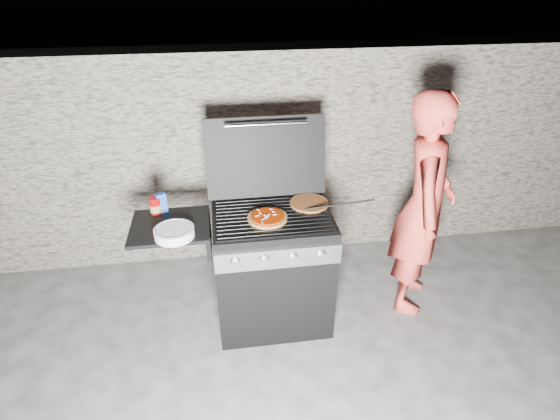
{
  "coord_description": "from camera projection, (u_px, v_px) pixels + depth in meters",
  "views": [
    {
      "loc": [
        -0.31,
        -2.46,
        2.4
      ],
      "look_at": [
        0.05,
        0.0,
        0.95
      ],
      "focal_mm": 28.0,
      "sensor_mm": 36.0,
      "label": 1
    }
  ],
  "objects": [
    {
      "name": "ground",
      "position": [
        274.0,
        317.0,
        3.35
      ],
      "size": [
        50.0,
        50.0,
        0.0
      ],
      "primitive_type": "plane",
      "color": "#3C3935"
    },
    {
      "name": "stone_wall",
      "position": [
        257.0,
        155.0,
        3.8
      ],
      "size": [
        8.0,
        0.35,
        1.8
      ],
      "primitive_type": "cube",
      "color": "gray",
      "rests_on": "ground"
    },
    {
      "name": "gas_grill",
      "position": [
        238.0,
        273.0,
        3.09
      ],
      "size": [
        1.34,
        0.79,
        0.91
      ],
      "primitive_type": null,
      "color": "black",
      "rests_on": "ground"
    },
    {
      "name": "pizza_topped",
      "position": [
        267.0,
        217.0,
        2.85
      ],
      "size": [
        0.27,
        0.27,
        0.03
      ],
      "primitive_type": null,
      "rotation": [
        0.0,
        0.0,
        0.02
      ],
      "color": "#B58138",
      "rests_on": "gas_grill"
    },
    {
      "name": "pizza_plain",
      "position": [
        309.0,
        203.0,
        3.03
      ],
      "size": [
        0.33,
        0.33,
        0.01
      ],
      "primitive_type": "cylinder",
      "rotation": [
        0.0,
        0.0,
        0.28
      ],
      "color": "#C3763A",
      "rests_on": "gas_grill"
    },
    {
      "name": "sauce_jar",
      "position": [
        155.0,
        205.0,
        2.91
      ],
      "size": [
        0.08,
        0.08,
        0.12
      ],
      "primitive_type": "cylinder",
      "rotation": [
        0.0,
        0.0,
        0.06
      ],
      "color": "#860606",
      "rests_on": "gas_grill"
    },
    {
      "name": "blue_carton",
      "position": [
        162.0,
        203.0,
        2.92
      ],
      "size": [
        0.07,
        0.06,
        0.14
      ],
      "primitive_type": "cube",
      "rotation": [
        0.0,
        0.0,
        0.38
      ],
      "color": "#1A3FA0",
      "rests_on": "gas_grill"
    },
    {
      "name": "plate_stack",
      "position": [
        174.0,
        232.0,
        2.68
      ],
      "size": [
        0.31,
        0.31,
        0.06
      ],
      "primitive_type": "cylinder",
      "rotation": [
        0.0,
        0.0,
        0.28
      ],
      "color": "silver",
      "rests_on": "gas_grill"
    },
    {
      "name": "person",
      "position": [
        424.0,
        207.0,
        3.13
      ],
      "size": [
        0.62,
        0.73,
        1.69
      ],
      "primitive_type": "imported",
      "rotation": [
        0.0,
        0.0,
        1.14
      ],
      "color": "#E6473B",
      "rests_on": "ground"
    },
    {
      "name": "tongs",
      "position": [
        336.0,
        204.0,
        2.92
      ],
      "size": [
        0.5,
        0.1,
        0.1
      ],
      "primitive_type": "cylinder",
      "rotation": [
        0.0,
        1.4,
        -0.17
      ],
      "color": "black",
      "rests_on": "gas_grill"
    }
  ]
}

